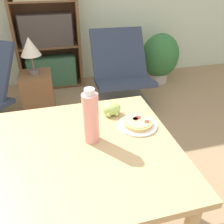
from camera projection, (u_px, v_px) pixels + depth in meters
dining_table at (74, 167)px, 1.20m from camera, size 1.03×0.88×0.77m
pizza_on_plate at (138, 124)px, 1.30m from camera, size 0.21×0.21×0.04m
grape_bunch at (112, 109)px, 1.39m from camera, size 0.11×0.09×0.07m
drink_bottle at (91, 117)px, 1.13m from camera, size 0.08×0.08×0.29m
lounge_chair_far at (121, 83)px, 2.92m from camera, size 0.69×0.79×0.88m
bookshelf at (46, 28)px, 3.11m from camera, size 0.85×0.31×1.74m
side_table at (39, 95)px, 2.71m from camera, size 0.34×0.34×0.52m
table_lamp at (30, 48)px, 2.42m from camera, size 0.21×0.21×0.39m
potted_plant_floor at (160, 57)px, 3.47m from camera, size 0.56×0.47×0.72m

